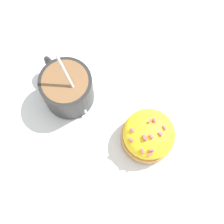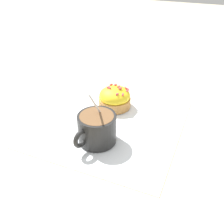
% 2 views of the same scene
% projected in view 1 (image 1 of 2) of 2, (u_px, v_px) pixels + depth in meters
% --- Properties ---
extents(ground_plane, '(3.00, 3.00, 0.00)m').
position_uv_depth(ground_plane, '(105.00, 121.00, 0.49)').
color(ground_plane, '#C6B793').
extents(paper_napkin, '(0.33, 0.32, 0.00)m').
position_uv_depth(paper_napkin, '(105.00, 121.00, 0.49)').
color(paper_napkin, white).
rests_on(paper_napkin, ground_plane).
extents(coffee_cup, '(0.10, 0.08, 0.11)m').
position_uv_depth(coffee_cup, '(68.00, 87.00, 0.47)').
color(coffee_cup, black).
rests_on(coffee_cup, paper_napkin).
extents(frosted_pastry, '(0.08, 0.08, 0.06)m').
position_uv_depth(frosted_pastry, '(148.00, 135.00, 0.45)').
color(frosted_pastry, '#C18442').
rests_on(frosted_pastry, paper_napkin).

